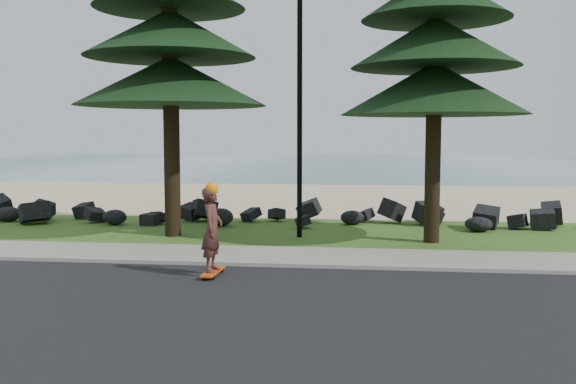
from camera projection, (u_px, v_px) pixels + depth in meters
name	position (u px, v px, depth m)	size (l,w,h in m)	color
ground	(284.00, 259.00, 14.36)	(160.00, 160.00, 0.00)	#3C591B
road	(247.00, 314.00, 9.91)	(160.00, 7.00, 0.02)	black
kerb	(279.00, 265.00, 13.46)	(160.00, 0.20, 0.10)	#9A948B
sidewalk	(286.00, 256.00, 14.55)	(160.00, 2.00, 0.08)	gray
beach_sand	(326.00, 198.00, 28.69)	(160.00, 15.00, 0.01)	tan
ocean	(349.00, 163.00, 64.78)	(160.00, 58.00, 0.01)	#355A66
seawall_boulders	(308.00, 225.00, 19.89)	(60.00, 2.40, 1.10)	black
lamp_post	(300.00, 84.00, 17.16)	(0.25, 0.14, 8.14)	black
skateboarder	(212.00, 230.00, 12.51)	(0.42, 1.00, 1.84)	#E8460D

